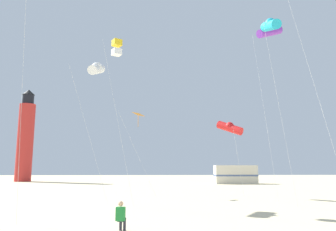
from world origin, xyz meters
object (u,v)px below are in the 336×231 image
(kite_flyer_standing, at_px, (121,215))
(kite_box_gold, at_px, (117,48))
(kite_tube_cyan, at_px, (271,25))
(rv_van_cream, at_px, (235,175))
(kite_tube_scarlet, at_px, (230,127))
(lighthouse_distant, at_px, (26,138))
(kite_tube_violet, at_px, (270,31))
(kite_diamond_orange, at_px, (138,117))
(kite_tube_white, at_px, (97,69))

(kite_flyer_standing, height_order, kite_box_gold, kite_box_gold)
(kite_tube_cyan, bearing_deg, rv_van_cream, 81.10)
(kite_tube_scarlet, height_order, lighthouse_distant, lighthouse_distant)
(lighthouse_distant, relative_size, rv_van_cream, 2.60)
(kite_tube_violet, bearing_deg, kite_tube_scarlet, 132.85)
(kite_flyer_standing, bearing_deg, kite_tube_scarlet, -108.46)
(kite_tube_scarlet, height_order, kite_box_gold, kite_box_gold)
(kite_diamond_orange, xyz_separation_m, rv_van_cream, (14.15, 20.43, -5.67))
(rv_van_cream, bearing_deg, kite_tube_scarlet, -105.52)
(kite_tube_white, relative_size, kite_box_gold, 0.91)
(kite_tube_cyan, bearing_deg, kite_tube_scarlet, 101.53)
(kite_flyer_standing, height_order, kite_diamond_orange, kite_diamond_orange)
(kite_tube_white, xyz_separation_m, kite_diamond_orange, (2.92, 5.73, -2.78))
(lighthouse_distant, bearing_deg, kite_box_gold, -61.14)
(kite_diamond_orange, xyz_separation_m, lighthouse_distant, (-21.78, 29.98, 0.78))
(kite_tube_cyan, xyz_separation_m, kite_box_gold, (-10.90, 1.18, -1.43))
(kite_box_gold, bearing_deg, kite_tube_white, 137.69)
(kite_box_gold, distance_m, kite_tube_violet, 12.93)
(kite_tube_cyan, xyz_separation_m, kite_diamond_orange, (-9.63, 8.42, -5.33))
(kite_box_gold, xyz_separation_m, kite_diamond_orange, (1.27, 7.24, -3.89))
(kite_tube_scarlet, relative_size, rv_van_cream, 1.03)
(kite_tube_scarlet, xyz_separation_m, kite_diamond_orange, (-8.20, 1.37, 1.10))
(kite_box_gold, height_order, lighthouse_distant, lighthouse_distant)
(kite_box_gold, bearing_deg, rv_van_cream, 60.87)
(kite_tube_violet, bearing_deg, rv_van_cream, 82.93)
(kite_tube_cyan, xyz_separation_m, kite_tube_scarlet, (-1.44, 7.05, -6.43))
(kite_tube_cyan, distance_m, kite_tube_violet, 4.40)
(kite_tube_violet, bearing_deg, kite_flyer_standing, -132.21)
(kite_tube_scarlet, bearing_deg, kite_diamond_orange, 170.52)
(kite_tube_cyan, distance_m, kite_diamond_orange, 13.86)
(kite_tube_violet, xyz_separation_m, lighthouse_distant, (-32.84, 34.44, -5.85))
(kite_box_gold, height_order, kite_diamond_orange, kite_box_gold)
(kite_tube_scarlet, xyz_separation_m, rv_van_cream, (5.95, 21.80, -4.57))
(kite_box_gold, relative_size, rv_van_cream, 1.79)
(kite_tube_cyan, distance_m, kite_tube_white, 13.09)
(kite_tube_cyan, distance_m, kite_tube_scarlet, 9.64)
(kite_tube_cyan, height_order, kite_tube_white, kite_tube_cyan)
(kite_tube_white, bearing_deg, kite_tube_cyan, -12.08)
(kite_tube_white, bearing_deg, kite_tube_violet, 5.19)
(kite_tube_white, height_order, kite_box_gold, kite_box_gold)
(kite_diamond_orange, height_order, rv_van_cream, kite_diamond_orange)
(lighthouse_distant, bearing_deg, kite_diamond_orange, -54.01)
(lighthouse_distant, xyz_separation_m, rv_van_cream, (35.93, -9.55, -6.45))
(rv_van_cream, bearing_deg, kite_box_gold, -119.37)
(kite_box_gold, bearing_deg, kite_tube_scarlet, 31.80)
(kite_flyer_standing, distance_m, kite_tube_white, 14.49)
(kite_flyer_standing, relative_size, kite_tube_violet, 0.08)
(kite_box_gold, bearing_deg, lighthouse_distant, 118.86)
(kite_tube_cyan, bearing_deg, kite_tube_violet, 70.13)
(rv_van_cream, bearing_deg, kite_tube_white, -123.37)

